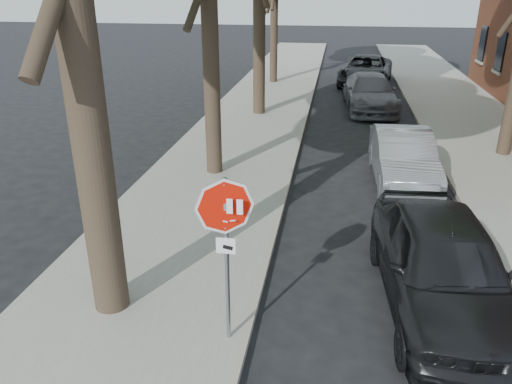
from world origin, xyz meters
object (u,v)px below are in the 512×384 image
at_px(stop_sign, 226,231).
at_px(car_b, 403,158).
at_px(car_d, 366,70).
at_px(car_c, 370,93).
at_px(car_a, 443,264).

relative_size(stop_sign, car_b, 0.61).
bearing_deg(car_d, car_c, -82.99).
distance_m(car_a, car_c, 14.30).
bearing_deg(car_c, car_a, -92.52).
xyz_separation_m(stop_sign, car_c, (2.82, 15.83, -1.22)).
height_order(car_b, car_d, car_d).
height_order(car_a, car_d, car_a).
xyz_separation_m(car_c, car_d, (0.07, 5.70, 0.03)).
bearing_deg(car_a, car_c, 87.77).
distance_m(car_c, car_d, 5.70).
distance_m(stop_sign, car_a, 3.81).
xyz_separation_m(car_a, car_c, (-0.48, 14.30, -0.09)).
relative_size(car_c, car_d, 0.92).
xyz_separation_m(car_b, car_d, (-0.41, 14.20, 0.05)).
bearing_deg(stop_sign, car_d, 82.35).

